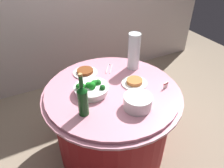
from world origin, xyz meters
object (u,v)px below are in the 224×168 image
(broccoli_bowl, at_px, (91,89))
(food_plate_stir_fry, at_px, (85,72))
(plate_stack, at_px, (138,102))
(label_placard_front, at_px, (166,85))
(serving_tongs, at_px, (109,68))
(decorative_fruit_vase, at_px, (134,54))
(food_plate_peanuts, at_px, (134,82))
(wine_bottle, at_px, (83,100))

(broccoli_bowl, distance_m, food_plate_stir_fry, 0.30)
(plate_stack, height_order, label_placard_front, plate_stack)
(broccoli_bowl, bearing_deg, label_placard_front, -20.86)
(serving_tongs, bearing_deg, plate_stack, -95.56)
(decorative_fruit_vase, bearing_deg, food_plate_peanuts, -118.84)
(decorative_fruit_vase, bearing_deg, food_plate_stir_fry, 165.97)
(broccoli_bowl, xyz_separation_m, decorative_fruit_vase, (0.50, 0.19, 0.11))
(decorative_fruit_vase, height_order, food_plate_stir_fry, decorative_fruit_vase)
(broccoli_bowl, relative_size, wine_bottle, 0.83)
(decorative_fruit_vase, relative_size, serving_tongs, 2.16)
(food_plate_stir_fry, bearing_deg, food_plate_peanuts, -48.01)
(plate_stack, bearing_deg, broccoli_bowl, 126.57)
(wine_bottle, bearing_deg, serving_tongs, 47.53)
(food_plate_stir_fry, distance_m, food_plate_peanuts, 0.47)
(wine_bottle, height_order, food_plate_stir_fry, wine_bottle)
(plate_stack, distance_m, label_placard_front, 0.35)
(serving_tongs, distance_m, food_plate_peanuts, 0.33)
(label_placard_front, bearing_deg, serving_tongs, 119.73)
(food_plate_peanuts, height_order, label_placard_front, label_placard_front)
(food_plate_stir_fry, height_order, label_placard_front, label_placard_front)
(plate_stack, bearing_deg, food_plate_peanuts, 62.41)
(decorative_fruit_vase, bearing_deg, broccoli_bowl, -159.58)
(serving_tongs, xyz_separation_m, food_plate_stir_fry, (-0.23, 0.03, 0.01))
(plate_stack, xyz_separation_m, food_plate_stir_fry, (-0.17, 0.61, -0.03))
(broccoli_bowl, distance_m, serving_tongs, 0.40)
(decorative_fruit_vase, relative_size, food_plate_stir_fry, 1.55)
(serving_tongs, xyz_separation_m, label_placard_front, (0.28, -0.49, 0.03))
(plate_stack, distance_m, serving_tongs, 0.59)
(wine_bottle, bearing_deg, decorative_fruit_vase, 31.05)
(serving_tongs, relative_size, food_plate_peanuts, 0.72)
(broccoli_bowl, bearing_deg, plate_stack, -53.43)
(food_plate_stir_fry, xyz_separation_m, label_placard_front, (0.51, -0.51, 0.02))
(wine_bottle, relative_size, decorative_fruit_vase, 0.99)
(food_plate_peanuts, bearing_deg, food_plate_stir_fry, 131.99)
(food_plate_peanuts, xyz_separation_m, label_placard_front, (0.20, -0.17, 0.01))
(decorative_fruit_vase, bearing_deg, label_placard_front, -80.54)
(wine_bottle, xyz_separation_m, food_plate_stir_fry, (0.20, 0.50, -0.11))
(label_placard_front, bearing_deg, food_plate_peanuts, 139.70)
(plate_stack, bearing_deg, food_plate_stir_fry, 105.86)
(broccoli_bowl, bearing_deg, food_plate_stir_fry, 78.69)
(broccoli_bowl, xyz_separation_m, label_placard_front, (0.57, -0.22, -0.01))
(decorative_fruit_vase, height_order, food_plate_peanuts, decorative_fruit_vase)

